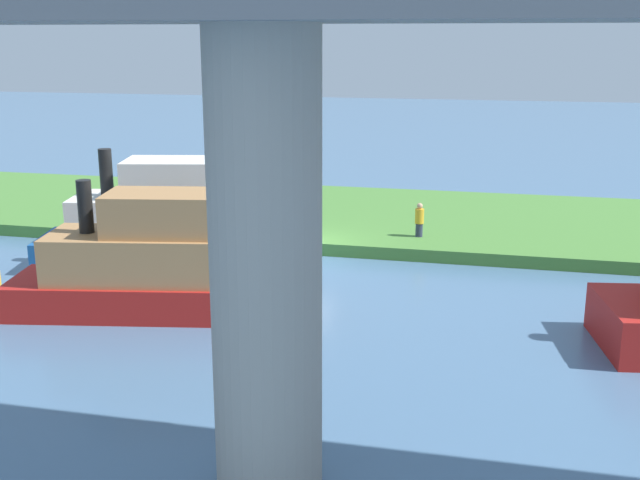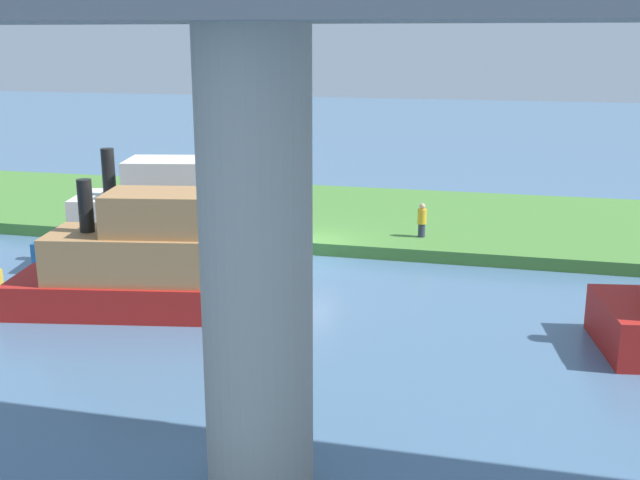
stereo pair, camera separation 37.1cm
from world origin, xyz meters
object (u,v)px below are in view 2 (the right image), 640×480
bridge_pylon (257,272)px  houseboat_blue (151,263)px  skiff_small (166,223)px  person_on_bank (422,220)px  mooring_post (278,222)px

bridge_pylon → houseboat_blue: (6.40, -8.62, -2.77)m
houseboat_blue → skiff_small: skiff_small is taller
person_on_bank → mooring_post: bearing=7.7°
person_on_bank → mooring_post: 5.90m
bridge_pylon → houseboat_blue: size_ratio=1.01×
bridge_pylon → mooring_post: bridge_pylon is taller
skiff_small → person_on_bank: bearing=-152.8°
mooring_post → person_on_bank: bearing=-172.3°
mooring_post → skiff_small: 5.05m
mooring_post → skiff_small: skiff_small is taller
mooring_post → skiff_small: bearing=50.5°
mooring_post → skiff_small: size_ratio=0.11×
bridge_pylon → mooring_post: bearing=-74.2°
mooring_post → houseboat_blue: (1.52, 8.63, 0.56)m
mooring_post → houseboat_blue: 8.78m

